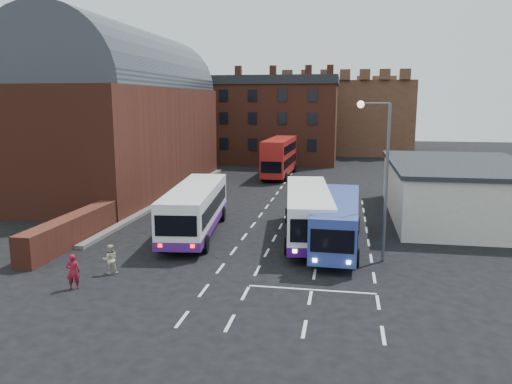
% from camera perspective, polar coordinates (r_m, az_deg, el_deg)
% --- Properties ---
extents(ground, '(180.00, 180.00, 0.00)m').
position_cam_1_polar(ground, '(27.68, -3.68, -8.18)').
color(ground, black).
extents(railway_station, '(12.00, 28.00, 16.00)m').
position_cam_1_polar(railway_station, '(51.35, -15.22, 8.72)').
color(railway_station, '#602B1E').
rests_on(railway_station, ground).
extents(forecourt_wall, '(1.20, 10.00, 1.80)m').
position_cam_1_polar(forecourt_wall, '(33.02, -20.34, -4.12)').
color(forecourt_wall, '#602B1E').
rests_on(forecourt_wall, ground).
extents(cream_building, '(10.40, 16.40, 4.25)m').
position_cam_1_polar(cream_building, '(40.95, 22.20, 0.27)').
color(cream_building, beige).
rests_on(cream_building, ground).
extents(brick_terrace, '(22.00, 10.00, 11.00)m').
position_cam_1_polar(brick_terrace, '(72.60, 0.34, 7.78)').
color(brick_terrace, brown).
rests_on(brick_terrace, ground).
extents(castle_keep, '(22.00, 22.00, 12.00)m').
position_cam_1_polar(castle_keep, '(91.51, 10.03, 8.47)').
color(castle_keep, brown).
rests_on(castle_keep, ground).
extents(bus_white_outbound, '(4.02, 12.00, 3.21)m').
position_cam_1_polar(bus_white_outbound, '(33.42, -6.95, -1.62)').
color(bus_white_outbound, white).
rests_on(bus_white_outbound, ground).
extents(bus_white_inbound, '(3.95, 11.88, 3.18)m').
position_cam_1_polar(bus_white_inbound, '(32.32, 5.96, -2.04)').
color(bus_white_inbound, white).
rests_on(bus_white_inbound, ground).
extents(bus_blue, '(2.97, 10.97, 2.98)m').
position_cam_1_polar(bus_blue, '(30.64, 9.24, -3.05)').
color(bus_blue, '#2D4298').
rests_on(bus_blue, ground).
extents(bus_red_double, '(3.09, 11.27, 4.48)m').
position_cam_1_polar(bus_red_double, '(58.49, 2.71, 4.07)').
color(bus_red_double, '#A41C17').
rests_on(bus_red_double, ground).
extents(street_lamp, '(1.78, 0.49, 8.81)m').
position_cam_1_polar(street_lamp, '(27.73, 14.12, 2.84)').
color(street_lamp, '#595B62').
rests_on(street_lamp, ground).
extents(pedestrian_red, '(0.74, 0.63, 1.71)m').
position_cam_1_polar(pedestrian_red, '(25.35, -20.18, -8.54)').
color(pedestrian_red, maroon).
rests_on(pedestrian_red, ground).
extents(pedestrian_beige, '(0.94, 0.87, 1.56)m').
position_cam_1_polar(pedestrian_beige, '(26.93, -16.32, -7.38)').
color(pedestrian_beige, beige).
rests_on(pedestrian_beige, ground).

